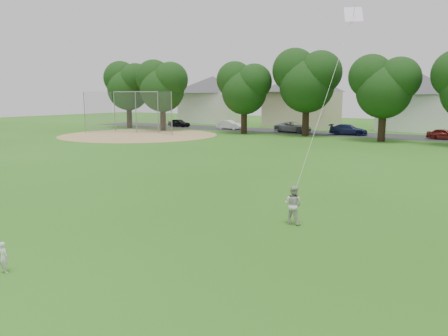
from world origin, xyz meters
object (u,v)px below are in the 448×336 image
Objects in this scene: older_boy at (293,205)px; kite at (325,102)px; toddler at (4,257)px; baseball_backstop at (134,113)px.

older_boy is 3.98m from kite.
toddler is 0.11× the size of kite.
toddler is 0.07× the size of baseball_backstop.
kite reaches higher than older_boy.
toddler is 42.70m from baseball_backstop.
older_boy is (4.47, 7.98, 0.28)m from toddler.
kite is at bearing -35.81° from baseball_backstop.
older_boy is 0.13× the size of baseball_backstop.
baseball_backstop is (-27.22, 32.83, 2.07)m from toddler.
toddler is at bearing -50.34° from baseball_backstop.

